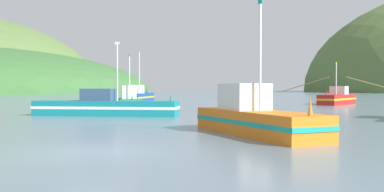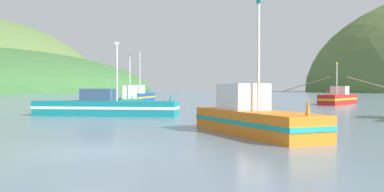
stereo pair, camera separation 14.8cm
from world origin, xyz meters
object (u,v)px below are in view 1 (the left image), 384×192
at_px(fishing_boat_green, 129,101).
at_px(fishing_boat_blue, 139,96).
at_px(fishing_boat_teal, 105,107).
at_px(fishing_boat_orange, 254,118).
at_px(fishing_boat_red, 337,98).

distance_m(fishing_boat_green, fishing_boat_blue, 15.10).
bearing_deg(fishing_boat_green, fishing_boat_teal, -10.28).
xyz_separation_m(fishing_boat_blue, fishing_boat_teal, (6.19, -29.69, -0.15)).
height_order(fishing_boat_blue, fishing_boat_orange, fishing_boat_blue).
relative_size(fishing_boat_orange, fishing_boat_red, 0.60).
distance_m(fishing_boat_blue, fishing_boat_teal, 30.33).
distance_m(fishing_boat_green, fishing_boat_orange, 29.96).
distance_m(fishing_boat_orange, fishing_boat_red, 38.55).
height_order(fishing_boat_teal, fishing_boat_red, fishing_boat_teal).
bearing_deg(fishing_boat_blue, fishing_boat_red, -99.19).
height_order(fishing_boat_green, fishing_boat_teal, fishing_boat_green).
bearing_deg(fishing_boat_teal, fishing_boat_green, 99.80).
xyz_separation_m(fishing_boat_green, fishing_boat_red, (24.26, 11.15, 0.13)).
xyz_separation_m(fishing_boat_blue, fishing_boat_red, (27.55, -3.59, -0.07)).
xyz_separation_m(fishing_boat_blue, fishing_boat_orange, (17.88, -40.90, -0.07)).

